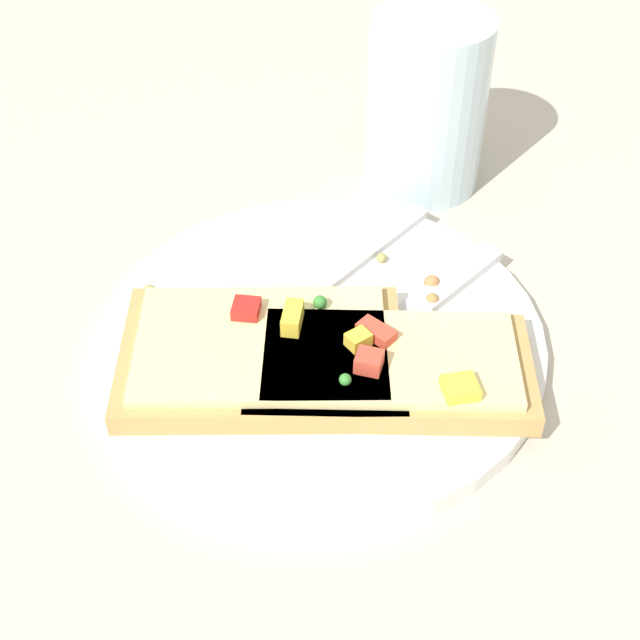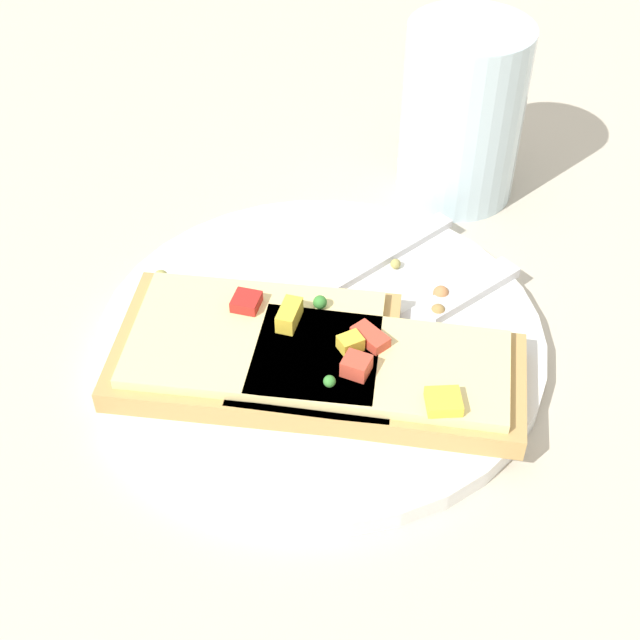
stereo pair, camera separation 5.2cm
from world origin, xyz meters
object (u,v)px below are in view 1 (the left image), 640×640
(pizza_slice_main, at_px, (262,353))
(plate, at_px, (320,339))
(pizza_slice_corner, at_px, (390,367))
(knife, at_px, (413,313))
(drinking_glass, at_px, (426,104))
(fork, at_px, (301,302))

(pizza_slice_main, bearing_deg, plate, -141.22)
(plate, distance_m, pizza_slice_corner, 0.06)
(knife, bearing_deg, pizza_slice_main, -21.63)
(knife, height_order, drinking_glass, drinking_glass)
(knife, height_order, pizza_slice_main, pizza_slice_main)
(knife, relative_size, pizza_slice_main, 0.98)
(knife, height_order, pizza_slice_corner, pizza_slice_corner)
(fork, height_order, pizza_slice_main, pizza_slice_main)
(knife, relative_size, pizza_slice_corner, 1.01)
(plate, height_order, fork, fork)
(fork, height_order, drinking_glass, drinking_glass)
(plate, xyz_separation_m, pizza_slice_main, (-0.03, 0.03, 0.02))
(drinking_glass, bearing_deg, fork, 158.91)
(pizza_slice_main, bearing_deg, knife, -155.73)
(plate, height_order, pizza_slice_main, pizza_slice_main)
(drinking_glass, bearing_deg, pizza_slice_main, 160.58)
(pizza_slice_corner, distance_m, drinking_glass, 0.22)
(plate, xyz_separation_m, knife, (0.02, -0.05, 0.01))
(pizza_slice_corner, bearing_deg, fork, -49.69)
(fork, bearing_deg, pizza_slice_main, 18.39)
(plate, relative_size, knife, 1.57)
(drinking_glass, bearing_deg, plate, 165.51)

